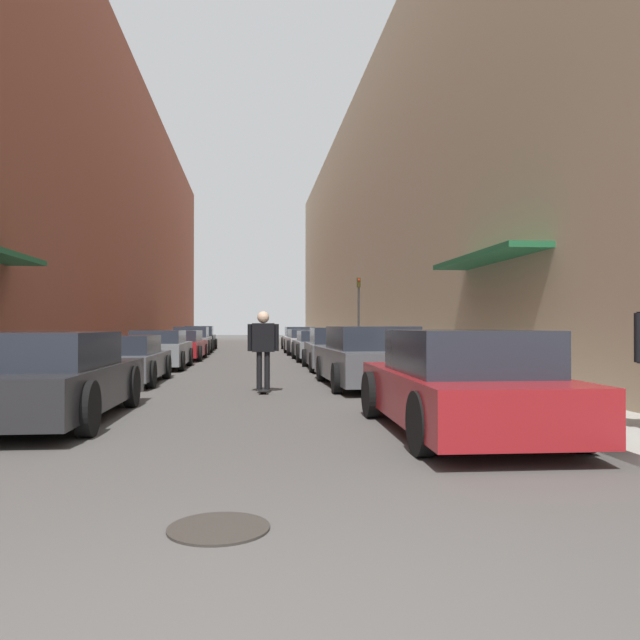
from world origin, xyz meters
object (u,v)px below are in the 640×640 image
(parked_car_right_2, at_px, (337,349))
(traffic_light, at_px, (359,306))
(parked_car_left_3, at_px, (179,346))
(parked_car_left_4, at_px, (192,341))
(parked_car_right_4, at_px, (306,342))
(parked_car_left_0, at_px, (47,378))
(parked_car_right_5, at_px, (299,339))
(parked_car_right_0, at_px, (461,383))
(parked_car_left_5, at_px, (200,338))
(parked_car_right_1, at_px, (369,358))
(parked_car_right_3, at_px, (318,346))
(skateboarder, at_px, (263,343))
(parked_car_left_1, at_px, (123,360))
(parked_car_left_2, at_px, (160,350))
(manhole_cover, at_px, (219,528))

(parked_car_right_2, height_order, traffic_light, traffic_light)
(parked_car_left_3, relative_size, parked_car_right_2, 1.07)
(parked_car_left_4, distance_m, parked_car_right_4, 5.62)
(parked_car_left_3, xyz_separation_m, parked_car_right_2, (5.65, -6.21, 0.05))
(parked_car_left_0, height_order, parked_car_right_5, parked_car_right_5)
(parked_car_left_0, xyz_separation_m, parked_car_right_0, (5.65, -1.62, 0.01))
(parked_car_right_2, bearing_deg, parked_car_left_4, 116.07)
(parked_car_right_0, bearing_deg, parked_car_right_2, 89.90)
(parked_car_left_5, distance_m, parked_car_right_1, 23.41)
(parked_car_right_2, relative_size, parked_car_right_3, 1.01)
(traffic_light, bearing_deg, skateboarder, -106.77)
(parked_car_left_1, bearing_deg, parked_car_right_2, 36.82)
(parked_car_right_1, relative_size, parked_car_right_5, 1.02)
(parked_car_right_3, xyz_separation_m, skateboarder, (-2.40, -11.78, 0.44))
(parked_car_left_0, relative_size, parked_car_right_5, 1.00)
(parked_car_right_1, height_order, traffic_light, traffic_light)
(parked_car_left_2, relative_size, parked_car_left_3, 0.89)
(parked_car_left_3, bearing_deg, parked_car_right_1, -64.76)
(parked_car_left_2, bearing_deg, skateboarder, -67.46)
(parked_car_left_0, xyz_separation_m, parked_car_right_1, (5.63, 4.59, 0.03))
(parked_car_left_0, distance_m, parked_car_left_1, 5.96)
(skateboarder, bearing_deg, manhole_cover, -93.07)
(parked_car_left_1, height_order, parked_car_right_4, parked_car_right_4)
(parked_car_left_5, distance_m, parked_car_right_4, 8.54)
(parked_car_left_3, height_order, parked_car_right_1, parked_car_right_1)
(parked_car_right_0, distance_m, parked_car_right_4, 22.51)
(skateboarder, bearing_deg, parked_car_left_4, 99.84)
(parked_car_left_3, relative_size, parked_car_left_5, 1.07)
(traffic_light, bearing_deg, parked_car_right_1, -98.95)
(parked_car_left_2, bearing_deg, parked_car_left_5, 90.11)
(parked_car_right_5, xyz_separation_m, traffic_light, (2.24, -7.12, 1.65))
(parked_car_left_3, relative_size, parked_car_right_4, 1.03)
(parked_car_left_3, distance_m, parked_car_right_2, 8.40)
(parked_car_left_1, height_order, parked_car_left_3, parked_car_left_3)
(skateboarder, bearing_deg, parked_car_right_3, 78.48)
(parked_car_left_4, bearing_deg, manhole_cover, -84.27)
(parked_car_left_1, height_order, parked_car_left_2, parked_car_left_2)
(parked_car_right_0, distance_m, parked_car_right_2, 11.90)
(parked_car_right_0, xyz_separation_m, parked_car_right_3, (-0.05, 16.94, -0.05))
(parked_car_right_5, bearing_deg, parked_car_right_2, -90.09)
(parked_car_left_1, xyz_separation_m, parked_car_left_3, (0.12, 10.53, 0.02))
(parked_car_left_3, distance_m, parked_car_left_4, 5.30)
(parked_car_right_2, relative_size, skateboarder, 2.59)
(parked_car_left_2, height_order, parked_car_left_5, parked_car_left_5)
(parked_car_right_0, bearing_deg, manhole_cover, -129.77)
(parked_car_left_3, bearing_deg, parked_car_right_2, -47.72)
(parked_car_right_4, relative_size, manhole_cover, 6.48)
(parked_car_left_1, bearing_deg, parked_car_left_0, -89.06)
(parked_car_left_4, distance_m, skateboarder, 18.53)
(parked_car_right_5, relative_size, manhole_cover, 6.67)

